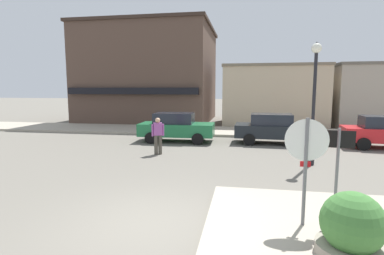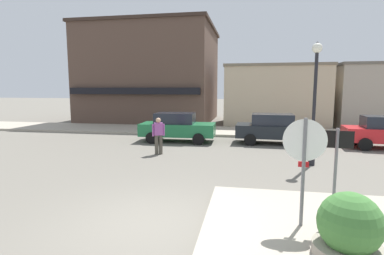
{
  "view_description": "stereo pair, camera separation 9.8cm",
  "coord_description": "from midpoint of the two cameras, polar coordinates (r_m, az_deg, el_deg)",
  "views": [
    {
      "loc": [
        1.88,
        -5.8,
        2.85
      ],
      "look_at": [
        0.08,
        4.5,
        1.5
      ],
      "focal_mm": 28.0,
      "sensor_mm": 36.0,
      "label": 1
    },
    {
      "loc": [
        1.98,
        -5.78,
        2.85
      ],
      "look_at": [
        0.08,
        4.5,
        1.5
      ],
      "focal_mm": 28.0,
      "sensor_mm": 36.0,
      "label": 2
    }
  ],
  "objects": [
    {
      "name": "ground_plane",
      "position": [
        6.74,
        -8.09,
        -17.75
      ],
      "size": [
        160.0,
        160.0,
        0.0
      ],
      "primitive_type": "plane",
      "color": "#6B665B"
    },
    {
      "name": "sidewalk_corner",
      "position": [
        6.76,
        31.53,
        -18.03
      ],
      "size": [
        6.4,
        4.8,
        0.15
      ],
      "primitive_type": "cube",
      "color": "#A89E8C",
      "rests_on": "ground"
    },
    {
      "name": "kerb_far",
      "position": [
        19.89,
        4.26,
        -0.68
      ],
      "size": [
        80.0,
        4.0,
        0.15
      ],
      "primitive_type": "cube",
      "color": "#A89E8C",
      "rests_on": "ground"
    },
    {
      "name": "stop_sign",
      "position": [
        6.25,
        20.43,
        -5.44
      ],
      "size": [
        0.82,
        0.09,
        2.3
      ],
      "color": "slate",
      "rests_on": "ground"
    },
    {
      "name": "one_way_sign",
      "position": [
        6.56,
        25.52,
        -6.76
      ],
      "size": [
        0.6,
        0.08,
        2.1
      ],
      "color": "slate",
      "rests_on": "ground"
    },
    {
      "name": "planter",
      "position": [
        5.69,
        27.69,
        -17.25
      ],
      "size": [
        1.1,
        1.1,
        1.23
      ],
      "color": "gray",
      "rests_on": "ground"
    },
    {
      "name": "lamp_post",
      "position": [
        11.9,
        22.1,
        7.34
      ],
      "size": [
        0.36,
        0.36,
        4.54
      ],
      "color": "black",
      "rests_on": "ground"
    },
    {
      "name": "parked_car_nearest",
      "position": [
        16.27,
        -3.2,
        0.14
      ],
      "size": [
        4.05,
        1.97,
        1.56
      ],
      "color": "#1E6B3D",
      "rests_on": "ground"
    },
    {
      "name": "parked_car_second",
      "position": [
        16.19,
        15.06,
        -0.13
      ],
      "size": [
        4.07,
        2.01,
        1.56
      ],
      "color": "black",
      "rests_on": "ground"
    },
    {
      "name": "pedestrian_crossing_near",
      "position": [
        13.12,
        -6.72,
        -1.39
      ],
      "size": [
        0.54,
        0.34,
        1.61
      ],
      "color": "#4C473D",
      "rests_on": "ground"
    },
    {
      "name": "building_corner_shop",
      "position": [
        27.72,
        -7.87,
        9.89
      ],
      "size": [
        11.06,
        10.07,
        8.21
      ],
      "color": "brown",
      "rests_on": "ground"
    },
    {
      "name": "building_storefront_left_near",
      "position": [
        25.13,
        14.88,
        5.94
      ],
      "size": [
        7.72,
        6.2,
        4.66
      ],
      "color": "tan",
      "rests_on": "ground"
    },
    {
      "name": "building_storefront_left_mid",
      "position": [
        26.8,
        32.27,
        5.16
      ],
      "size": [
        7.42,
        5.28,
        4.69
      ],
      "color": "#9E9384",
      "rests_on": "ground"
    }
  ]
}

